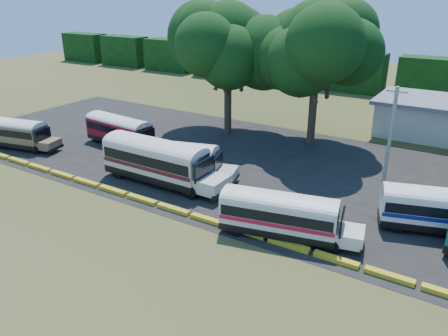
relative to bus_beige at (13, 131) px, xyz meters
The scene contains 13 objects.
ground 20.95m from the bus_beige, ahead, with size 160.00×160.00×0.00m, color #304717.
asphalt_strip 23.26m from the bus_beige, 21.47° to the left, with size 64.00×24.00×0.02m, color black.
curb 20.79m from the bus_beige, ahead, with size 53.70×0.45×0.30m.
treeline_backdrop 49.04m from the bus_beige, 65.17° to the left, with size 130.00×4.00×6.00m.
bus_beige is the anchor object (origin of this frame).
bus_red 10.59m from the bus_beige, 34.79° to the left, with size 9.42×3.09×3.04m.
bus_cream_west 17.90m from the bus_beige, ahead, with size 11.12×2.84×3.65m.
bus_cream_east 18.51m from the bus_beige, ahead, with size 9.92×4.88×3.17m.
bus_white_red 30.13m from the bus_beige, ahead, with size 9.27×4.08×2.96m.
bus_white_blue 39.02m from the bus_beige, ahead, with size 9.31×4.75×2.98m.
tree_west 23.62m from the bus_beige, 45.20° to the left, with size 10.32×10.32×13.92m.
tree_center 31.24m from the bus_beige, 34.25° to the left, with size 10.57×10.57×14.19m.
utility_pole 35.45m from the bus_beige, 17.92° to the left, with size 1.60×0.30×7.94m.
Camera 1 is at (19.33, -20.77, 14.71)m, focal length 35.00 mm.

